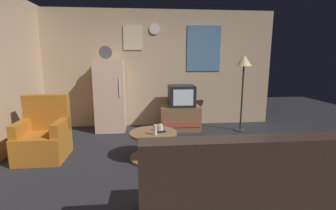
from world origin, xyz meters
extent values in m
plane|color=#232328|center=(0.00, 0.00, 0.00)|extent=(12.00, 12.00, 0.00)
cube|color=tan|center=(0.00, 2.45, 1.28)|extent=(5.20, 0.10, 2.57)
cube|color=teal|center=(1.02, 2.39, 1.74)|extent=(0.76, 0.02, 1.00)
cube|color=beige|center=(-0.56, 2.39, 1.96)|extent=(0.40, 0.02, 0.52)
cylinder|color=silver|center=(-0.08, 2.39, 2.14)|extent=(0.22, 0.03, 0.22)
cube|color=beige|center=(-1.04, 2.08, 0.75)|extent=(0.60, 0.60, 1.50)
cylinder|color=silver|center=(-0.82, 1.77, 0.95)|extent=(0.02, 0.02, 0.36)
cylinder|color=#4C4C51|center=(-1.09, 2.00, 1.64)|extent=(0.26, 0.04, 0.26)
cube|color=brown|center=(0.43, 1.96, 0.26)|extent=(0.84, 0.52, 0.52)
cube|color=#AD4733|center=(0.43, 1.69, 0.18)|extent=(0.76, 0.01, 0.12)
cube|color=black|center=(0.46, 1.96, 0.74)|extent=(0.54, 0.50, 0.44)
cube|color=silver|center=(0.46, 1.70, 0.74)|extent=(0.41, 0.01, 0.33)
cylinder|color=#332D28|center=(1.70, 1.74, 0.01)|extent=(0.24, 0.24, 0.02)
cylinder|color=#332D28|center=(1.70, 1.74, 0.70)|extent=(0.04, 0.04, 1.40)
cone|color=#F2D18C|center=(1.70, 1.74, 1.48)|extent=(0.32, 0.32, 0.22)
cylinder|color=brown|center=(-0.20, 0.42, 0.02)|extent=(0.72, 0.72, 0.04)
cylinder|color=brown|center=(-0.20, 0.42, 0.22)|extent=(0.24, 0.24, 0.39)
cylinder|color=brown|center=(-0.20, 0.42, 0.41)|extent=(0.72, 0.72, 0.04)
cylinder|color=silver|center=(-0.18, 0.28, 0.51)|extent=(0.05, 0.05, 0.15)
cylinder|color=silver|center=(-0.09, 0.51, 0.48)|extent=(0.08, 0.08, 0.09)
cylinder|color=tan|center=(-0.12, 0.48, 0.48)|extent=(0.08, 0.08, 0.09)
cube|color=black|center=(-0.09, 0.38, 0.44)|extent=(0.16, 0.08, 0.02)
cube|color=#B2661E|center=(-1.89, 0.60, 0.20)|extent=(0.68, 0.68, 0.40)
cube|color=#B2661E|center=(-1.89, 0.86, 0.68)|extent=(0.68, 0.16, 0.56)
cube|color=#B2661E|center=(-2.17, 0.60, 0.50)|extent=(0.12, 0.60, 0.20)
cube|color=#B2661E|center=(-1.61, 0.60, 0.50)|extent=(0.12, 0.60, 0.20)
cube|color=#38281E|center=(0.47, -1.10, 0.20)|extent=(1.70, 0.80, 0.40)
cube|color=#38281E|center=(0.47, -1.40, 0.66)|extent=(1.70, 0.20, 0.52)
camera|label=1|loc=(-0.33, -3.16, 1.54)|focal=26.31mm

